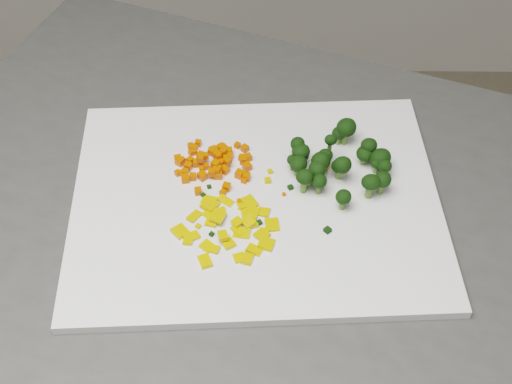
{
  "coord_description": "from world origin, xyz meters",
  "views": [
    {
      "loc": [
        0.16,
        0.07,
        1.52
      ],
      "look_at": [
        0.15,
        0.61,
        0.92
      ],
      "focal_mm": 50.0,
      "sensor_mm": 36.0,
      "label": 1
    }
  ],
  "objects_px": {
    "cutting_board": "(256,201)",
    "carrot_pile": "(215,159)",
    "pepper_pile": "(228,226)",
    "broccoli_pile": "(339,159)"
  },
  "relations": [
    {
      "from": "cutting_board",
      "to": "carrot_pile",
      "type": "relative_size",
      "value": 4.5
    },
    {
      "from": "cutting_board",
      "to": "broccoli_pile",
      "type": "distance_m",
      "value": 0.11
    },
    {
      "from": "carrot_pile",
      "to": "cutting_board",
      "type": "bearing_deg",
      "value": -44.29
    },
    {
      "from": "pepper_pile",
      "to": "broccoli_pile",
      "type": "height_order",
      "value": "broccoli_pile"
    },
    {
      "from": "pepper_pile",
      "to": "broccoli_pile",
      "type": "bearing_deg",
      "value": 34.7
    },
    {
      "from": "carrot_pile",
      "to": "pepper_pile",
      "type": "height_order",
      "value": "carrot_pile"
    },
    {
      "from": "pepper_pile",
      "to": "broccoli_pile",
      "type": "relative_size",
      "value": 0.97
    },
    {
      "from": "cutting_board",
      "to": "carrot_pile",
      "type": "height_order",
      "value": "carrot_pile"
    },
    {
      "from": "carrot_pile",
      "to": "pepper_pile",
      "type": "bearing_deg",
      "value": -78.43
    },
    {
      "from": "cutting_board",
      "to": "pepper_pile",
      "type": "height_order",
      "value": "pepper_pile"
    }
  ]
}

